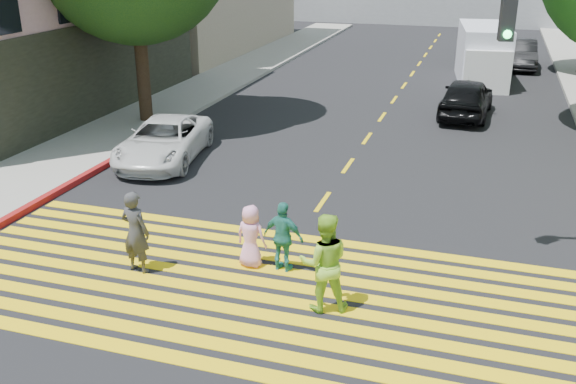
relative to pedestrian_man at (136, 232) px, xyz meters
The scene contains 14 objects.
ground 3.07m from the pedestrian_man, 25.19° to the right, with size 120.00×120.00×0.00m, color black.
sidewalk_left 21.57m from the pedestrian_man, 105.71° to the left, with size 3.00×40.00×0.15m, color gray.
curb_red 6.41m from the pedestrian_man, 131.74° to the left, with size 0.20×8.00×0.16m, color maroon.
crosswalk 2.80m from the pedestrian_man, ahead, with size 13.40×5.30×0.01m.
lane_line 21.43m from the pedestrian_man, 82.85° to the left, with size 0.12×34.40×0.01m.
pedestrian_man is the anchor object (origin of this frame).
pedestrian_woman 3.99m from the pedestrian_man, ahead, with size 0.92×0.71×1.89m, color #95D136.
pedestrian_child 2.32m from the pedestrian_man, 23.22° to the left, with size 0.66×0.43×1.34m, color #F59DCF.
pedestrian_extra 2.98m from the pedestrian_man, 18.05° to the left, with size 0.88×0.37×1.50m, color #297F74.
white_sedan 7.13m from the pedestrian_man, 113.41° to the left, with size 2.11×4.58×1.27m, color silver.
dark_car_near 15.84m from the pedestrian_man, 68.96° to the left, with size 1.77×4.39×1.50m, color black.
silver_car 30.60m from the pedestrian_man, 77.87° to the left, with size 1.84×4.53×1.32m, color #BEBEBF.
dark_car_parked 27.22m from the pedestrian_man, 73.25° to the left, with size 1.55×4.46×1.47m, color black.
white_van 22.36m from the pedestrian_man, 74.34° to the left, with size 2.70×5.77×2.63m.
Camera 1 is at (3.79, -8.96, 6.34)m, focal length 40.00 mm.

